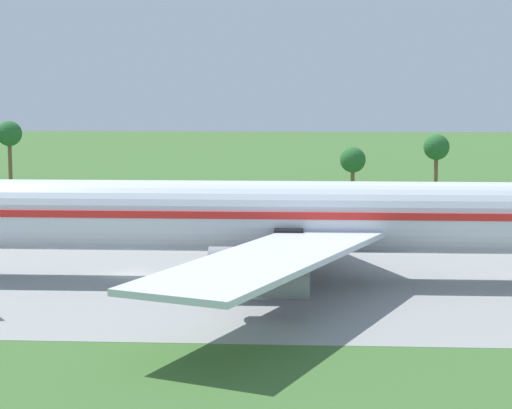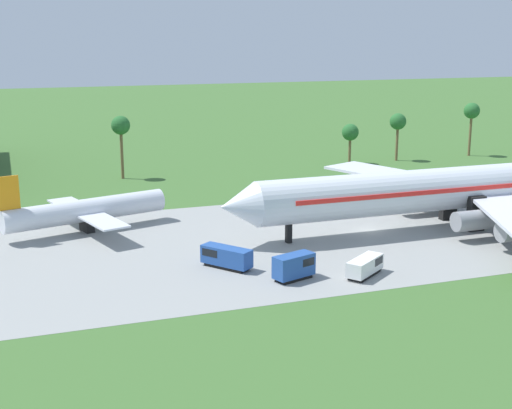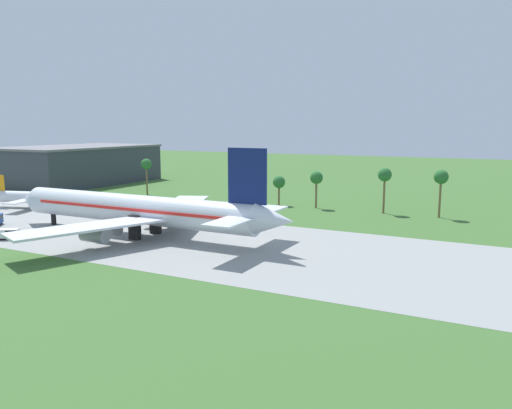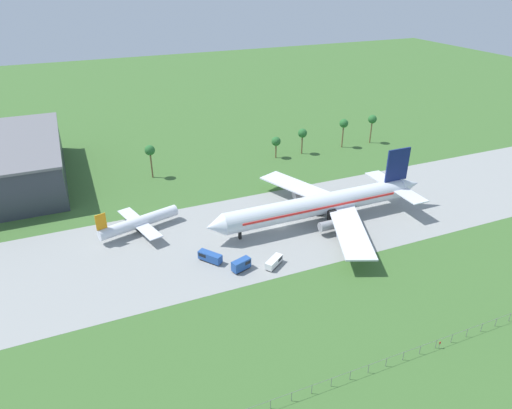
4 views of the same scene
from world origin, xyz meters
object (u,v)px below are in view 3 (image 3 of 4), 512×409
(jet_airliner, at_px, (140,210))
(baggage_tug, at_px, (5,234))
(regional_aircraft, at_px, (33,197))
(terminal_building, at_px, (78,165))

(jet_airliner, bearing_deg, baggage_tug, -145.96)
(regional_aircraft, distance_m, terminal_building, 62.22)
(terminal_building, bearing_deg, baggage_tug, -51.66)
(regional_aircraft, height_order, terminal_building, terminal_building)
(jet_airliner, relative_size, baggage_tug, 11.87)
(terminal_building, bearing_deg, regional_aircraft, -54.97)
(jet_airliner, height_order, baggage_tug, jet_airliner)
(baggage_tug, relative_size, terminal_building, 0.10)
(regional_aircraft, bearing_deg, baggage_tug, -46.68)
(jet_airliner, distance_m, regional_aircraft, 53.21)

